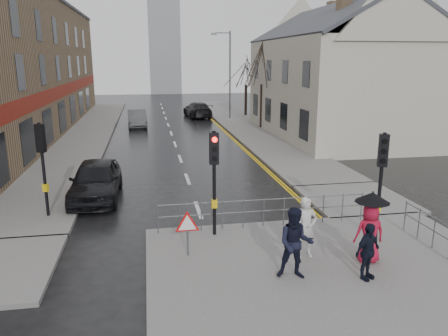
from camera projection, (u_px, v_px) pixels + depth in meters
name	position (u px, v px, depth m)	size (l,w,h in m)	color
ground	(209.00, 241.00, 14.00)	(120.00, 120.00, 0.00)	black
near_pavement	(345.00, 285.00, 11.15)	(10.00, 9.00, 0.14)	#605E5B
left_pavement	(88.00, 131.00, 34.85)	(4.00, 44.00, 0.14)	#605E5B
right_pavement	(242.00, 123.00, 38.95)	(4.00, 40.00, 0.14)	#605E5B
pavement_bridge_right	(355.00, 199.00, 17.95)	(4.00, 4.20, 0.14)	#605E5B
building_left_terrace	(3.00, 68.00, 31.76)	(8.00, 42.00, 10.00)	#8E7052
building_right_cream	(336.00, 71.00, 32.04)	(9.00, 16.40, 10.10)	#BBB5A3
church_tower	(164.00, 37.00, 71.25)	(5.00, 5.00, 18.00)	gray
traffic_signal_near_left	(214.00, 165.00, 13.62)	(0.28, 0.27, 3.40)	black
traffic_signal_near_right	(382.00, 167.00, 13.32)	(0.34, 0.33, 3.40)	black
traffic_signal_far_left	(42.00, 153.00, 15.34)	(0.34, 0.33, 3.40)	black
guard_railing_front	(264.00, 206.00, 14.69)	(7.14, 0.04, 1.00)	#595B5E
warning_sign	(187.00, 226.00, 12.46)	(0.80, 0.07, 1.35)	#595B5E
street_lamp	(228.00, 69.00, 40.57)	(1.83, 0.25, 8.00)	#595B5E
tree_near	(262.00, 65.00, 35.02)	(2.40, 2.40, 6.58)	black
tree_far	(246.00, 72.00, 42.91)	(2.40, 2.40, 5.64)	black
pedestrian_a	(306.00, 228.00, 12.39)	(0.65, 0.42, 1.77)	beige
pedestrian_b	(296.00, 243.00, 11.17)	(0.93, 0.72, 1.90)	black
pedestrian_with_umbrella	(370.00, 224.00, 12.03)	(0.96, 0.96, 2.03)	#AF1430
pedestrian_d	(368.00, 251.00, 11.16)	(0.89, 0.37, 1.52)	black
car_parked	(96.00, 180.00, 18.02)	(1.91, 4.74, 1.62)	black
car_mid	(137.00, 118.00, 37.16)	(1.53, 4.40, 1.45)	#444749
car_far	(198.00, 110.00, 43.01)	(2.11, 5.18, 1.50)	black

